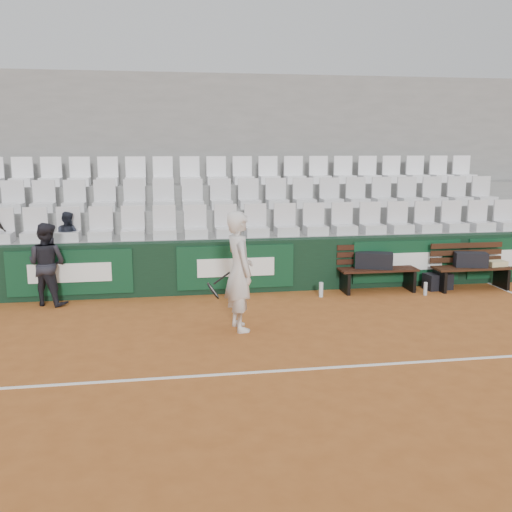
{
  "coord_description": "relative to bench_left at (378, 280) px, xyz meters",
  "views": [
    {
      "loc": [
        -1.49,
        -6.56,
        2.76
      ],
      "look_at": [
        -0.05,
        2.4,
        1.0
      ],
      "focal_mm": 40.0,
      "sensor_mm": 36.0,
      "label": 1
    }
  ],
  "objects": [
    {
      "name": "ground",
      "position": [
        -2.52,
        -3.59,
        -0.23
      ],
      "size": [
        80.0,
        80.0,
        0.0
      ],
      "primitive_type": "plane",
      "color": "#A85926",
      "rests_on": "ground"
    },
    {
      "name": "court_baseline",
      "position": [
        -2.52,
        -3.59,
        -0.22
      ],
      "size": [
        18.0,
        0.06,
        0.01
      ],
      "primitive_type": "cube",
      "color": "white",
      "rests_on": "ground"
    },
    {
      "name": "back_barrier",
      "position": [
        -2.45,
        0.4,
        0.28
      ],
      "size": [
        18.0,
        0.34,
        1.0
      ],
      "color": "black",
      "rests_on": "ground"
    },
    {
      "name": "grandstand_tier_front",
      "position": [
        -2.52,
        1.03,
        0.28
      ],
      "size": [
        18.0,
        0.95,
        1.0
      ],
      "primitive_type": "cube",
      "color": "gray",
      "rests_on": "ground"
    },
    {
      "name": "grandstand_tier_mid",
      "position": [
        -2.52,
        1.98,
        0.5
      ],
      "size": [
        18.0,
        0.95,
        1.45
      ],
      "primitive_type": "cube",
      "color": "gray",
      "rests_on": "ground"
    },
    {
      "name": "grandstand_tier_back",
      "position": [
        -2.52,
        2.93,
        0.72
      ],
      "size": [
        18.0,
        0.95,
        1.9
      ],
      "primitive_type": "cube",
      "color": "gray",
      "rests_on": "ground"
    },
    {
      "name": "grandstand_rear_wall",
      "position": [
        -2.52,
        3.56,
        1.98
      ],
      "size": [
        18.0,
        0.3,
        4.4
      ],
      "primitive_type": "cube",
      "color": "gray",
      "rests_on": "ground"
    },
    {
      "name": "seat_row_front",
      "position": [
        -2.52,
        0.86,
        1.09
      ],
      "size": [
        11.9,
        0.44,
        0.63
      ],
      "primitive_type": "cube",
      "color": "silver",
      "rests_on": "grandstand_tier_front"
    },
    {
      "name": "seat_row_mid",
      "position": [
        -2.52,
        1.81,
        1.54
      ],
      "size": [
        11.9,
        0.44,
        0.63
      ],
      "primitive_type": "cube",
      "color": "silver",
      "rests_on": "grandstand_tier_mid"
    },
    {
      "name": "seat_row_back",
      "position": [
        -2.52,
        2.76,
        1.99
      ],
      "size": [
        11.9,
        0.44,
        0.63
      ],
      "primitive_type": "cube",
      "color": "white",
      "rests_on": "grandstand_tier_back"
    },
    {
      "name": "bench_left",
      "position": [
        0.0,
        0.0,
        0.0
      ],
      "size": [
        1.5,
        0.56,
        0.45
      ],
      "primitive_type": "cube",
      "color": "#34190F",
      "rests_on": "ground"
    },
    {
      "name": "bench_right",
      "position": [
        1.85,
        -0.15,
        0.0
      ],
      "size": [
        1.5,
        0.56,
        0.45
      ],
      "primitive_type": "cube",
      "color": "#361D10",
      "rests_on": "ground"
    },
    {
      "name": "sports_bag_left",
      "position": [
        -0.07,
        0.05,
        0.38
      ],
      "size": [
        0.77,
        0.52,
        0.3
      ],
      "primitive_type": "cube",
      "rotation": [
        0.0,
        0.0,
        -0.35
      ],
      "color": "black",
      "rests_on": "bench_left"
    },
    {
      "name": "sports_bag_right",
      "position": [
        1.83,
        -0.13,
        0.36
      ],
      "size": [
        0.65,
        0.43,
        0.28
      ],
      "primitive_type": "cube",
      "rotation": [
        0.0,
        0.0,
        -0.26
      ],
      "color": "black",
      "rests_on": "bench_right"
    },
    {
      "name": "towel",
      "position": [
        2.37,
        -0.14,
        0.28
      ],
      "size": [
        0.38,
        0.29,
        0.1
      ],
      "primitive_type": "cube",
      "rotation": [
        0.0,
        0.0,
        0.09
      ],
      "color": "#D1BF87",
      "rests_on": "bench_right"
    },
    {
      "name": "sports_bag_ground",
      "position": [
        1.22,
        -0.03,
        -0.07
      ],
      "size": [
        0.55,
        0.39,
        0.31
      ],
      "primitive_type": "cube",
      "rotation": [
        0.0,
        0.0,
        0.15
      ],
      "color": "black",
      "rests_on": "ground"
    },
    {
      "name": "water_bottle_near",
      "position": [
        -1.19,
        -0.24,
        -0.09
      ],
      "size": [
        0.08,
        0.08,
        0.28
      ],
      "primitive_type": "cylinder",
      "color": "silver",
      "rests_on": "ground"
    },
    {
      "name": "water_bottle_far",
      "position": [
        0.78,
        -0.43,
        -0.1
      ],
      "size": [
        0.07,
        0.07,
        0.25
      ],
      "primitive_type": "cylinder",
      "color": "#AFBEC7",
      "rests_on": "ground"
    },
    {
      "name": "tennis_player",
      "position": [
        -2.93,
        -1.86,
        0.68
      ],
      "size": [
        0.77,
        0.73,
        1.81
      ],
      "color": "silver",
      "rests_on": "ground"
    },
    {
      "name": "ball_kid",
      "position": [
        -6.06,
        0.04,
        0.5
      ],
      "size": [
        0.87,
        0.8,
        1.46
      ],
      "primitive_type": "imported",
      "rotation": [
        0.0,
        0.0,
        2.71
      ],
      "color": "black",
      "rests_on": "ground"
    },
    {
      "name": "spectator_c",
      "position": [
        -5.83,
        0.91,
        1.27
      ],
      "size": [
        0.59,
        0.54,
        1.0
      ],
      "primitive_type": "imported",
      "rotation": [
        0.0,
        0.0,
        2.74
      ],
      "color": "black",
      "rests_on": "grandstand_tier_front"
    }
  ]
}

